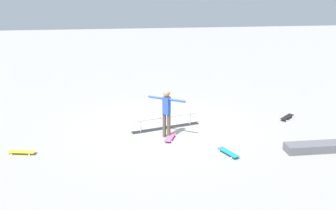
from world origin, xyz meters
name	(u,v)px	position (x,y,z in m)	size (l,w,h in m)	color
ground_plane	(165,127)	(0.00, 0.00, 0.00)	(60.00, 60.00, 0.00)	gray
grind_rail	(166,123)	(-0.03, 0.12, 0.19)	(2.46, 0.89, 0.43)	black
skate_ledge	(314,147)	(-4.18, 2.62, 0.13)	(1.75, 0.49, 0.25)	#595960
skater_main	(167,110)	(0.07, 0.95, 0.93)	(1.11, 0.78, 1.60)	brown
skateboard_main	(170,137)	(-0.03, 1.11, 0.07)	(0.50, 0.81, 0.09)	#E05993
loose_skateboard_yellow	(22,152)	(4.48, 1.66, 0.07)	(0.82, 0.38, 0.09)	yellow
loose_skateboard_black	(287,117)	(-4.60, -0.19, 0.07)	(0.73, 0.69, 0.09)	black
loose_skateboard_teal	(228,152)	(-1.56, 2.51, 0.07)	(0.49, 0.81, 0.09)	teal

